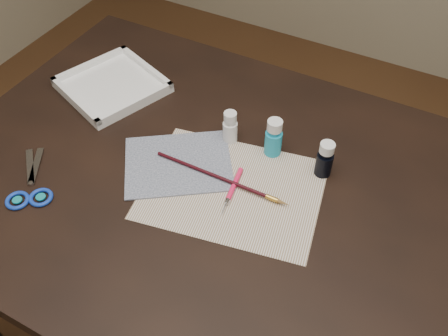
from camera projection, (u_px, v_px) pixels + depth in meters
The scene contains 11 objects.
ground at pixel (224, 335), 1.64m from camera, with size 3.50×3.50×0.02m, color #422614.
table at pixel (224, 274), 1.36m from camera, with size 1.30×0.90×0.75m, color black.
paper at pixel (233, 189), 1.07m from camera, with size 0.38×0.29×0.00m, color silver.
canvas at pixel (178, 163), 1.12m from camera, with size 0.24×0.19×0.00m, color #13203F.
paint_bottle_white at pixel (230, 127), 1.15m from camera, with size 0.03×0.03×0.08m, color white.
paint_bottle_cyan at pixel (274, 137), 1.12m from camera, with size 0.04×0.04×0.10m, color #1BA1C9.
paint_bottle_navy at pixel (325, 159), 1.07m from camera, with size 0.04×0.04×0.09m, color black.
paintbrush at pixel (221, 178), 1.08m from camera, with size 0.32×0.01×0.01m, color black, non-canonical shape.
craft_knife at pixel (231, 191), 1.06m from camera, with size 0.13×0.01×0.01m, color #FF1D57, non-canonical shape.
scissors at pixel (28, 178), 1.09m from camera, with size 0.20×0.10×0.01m, color silver, non-canonical shape.
palette_tray at pixel (112, 85), 1.30m from camera, with size 0.23×0.23×0.03m, color white.
Camera 1 is at (0.33, -0.63, 1.57)m, focal length 40.00 mm.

